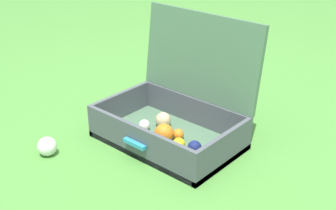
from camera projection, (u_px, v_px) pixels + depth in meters
name	position (u px, v px, depth m)	size (l,w,h in m)	color
ground_plane	(194.00, 143.00, 1.90)	(16.00, 16.00, 0.00)	#4C8C38
open_suitcase	(177.00, 113.00, 1.89)	(0.59, 0.45, 0.51)	#4C7051
stray_ball_on_grass	(47.00, 146.00, 1.80)	(0.08, 0.08, 0.08)	white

